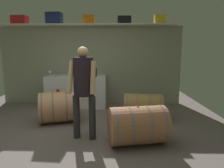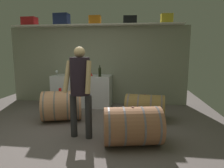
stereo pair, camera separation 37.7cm
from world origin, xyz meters
The scene contains 17 objects.
ground_plane centered at (0.00, 0.64, -0.01)m, with size 6.27×8.30×0.02m, color slate.
back_wall_panel centered at (0.00, 2.55, 1.09)m, with size 5.07×0.10×2.17m, color gray.
high_shelf_board centered at (0.00, 2.40, 2.19)m, with size 4.66×0.40×0.03m, color white.
toolcase_red centered at (-1.89, 2.40, 2.32)m, with size 0.40×0.25×0.23m, color red.
toolcase_navy centered at (-0.94, 2.40, 2.36)m, with size 0.41×0.26×0.31m, color navy.
toolcase_orange centered at (-0.01, 2.40, 2.32)m, with size 0.31×0.19×0.23m, color orange.
toolcase_black centered at (0.94, 2.40, 2.31)m, with size 0.35×0.24×0.20m, color black.
toolcase_yellow centered at (1.89, 2.40, 2.32)m, with size 0.30×0.19×0.24m, color yellow.
work_cabinet centered at (-0.33, 2.16, 0.42)m, with size 1.58×0.66×0.84m, color silver.
wine_bottle_dark centered at (0.21, 1.91, 0.97)m, with size 0.07×0.07×0.29m.
wine_glass centered at (-1.03, 2.11, 0.93)m, with size 0.08×0.08×0.14m.
red_funnel centered at (-0.07, 2.06, 0.89)m, with size 0.11×0.11×0.10m, color red.
wine_barrel_near centered at (-0.44, 0.90, 0.32)m, with size 0.97×0.85×0.65m.
wine_barrel_far centered at (1.09, -0.08, 0.31)m, with size 1.00×0.77×0.62m.
wine_barrel_flank centered at (1.33, 1.10, 0.29)m, with size 0.87×0.64×0.58m.
tasting_cup centered at (-0.47, 0.90, 0.68)m, with size 0.06×0.06×0.06m, color red.
winemaker_pouring centered at (0.21, 0.08, 0.95)m, with size 0.48×0.37×1.55m.
Camera 2 is at (1.15, -3.12, 1.46)m, focal length 32.10 mm.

